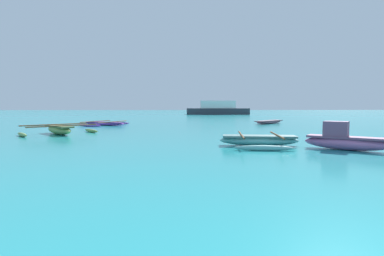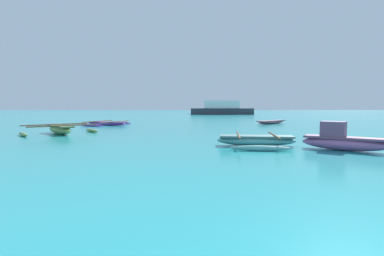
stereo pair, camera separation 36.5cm
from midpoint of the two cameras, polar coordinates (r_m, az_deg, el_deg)
moored_boat_0 at (r=12.39m, az=11.80°, el=-2.29°), size 3.23×3.30×0.47m
moored_boat_1 at (r=28.02m, az=14.08°, el=1.15°), size 3.43×3.34×0.30m
moored_boat_2 at (r=26.12m, az=-16.75°, el=0.86°), size 3.94×4.49×0.34m
moored_boat_3 at (r=18.70m, az=-24.50°, el=-0.28°), size 4.20×3.93×0.55m
moored_boat_4 at (r=12.21m, az=26.28°, el=-2.04°), size 2.75×2.29×1.04m
distant_ferry at (r=57.03m, az=4.74°, el=3.64°), size 11.76×2.59×2.59m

